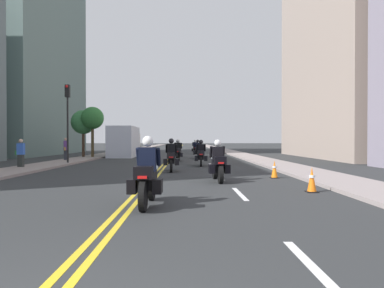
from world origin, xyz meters
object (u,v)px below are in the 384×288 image
motorcycle_1 (218,165)px  pedestrian_0 (66,149)px  street_tree_1 (83,122)px  traffic_cone_1 (274,169)px  traffic_cone_0 (312,180)px  traffic_light_near (68,110)px  motorcycle_0 (147,178)px  motorcycle_3 (201,155)px  street_tree_0 (92,119)px  motorcycle_7 (195,148)px  motorcycle_2 (171,158)px  pedestrian_1 (21,154)px  motorcycle_5 (198,151)px  parked_truck (125,143)px  motorcycle_4 (178,152)px  motorcycle_6 (177,149)px

motorcycle_1 → pedestrian_0: 15.94m
street_tree_1 → traffic_cone_1: bearing=-52.7°
traffic_cone_0 → traffic_light_near: bearing=133.1°
motorcycle_0 → motorcycle_3: motorcycle_0 is taller
motorcycle_1 → street_tree_0: (-9.25, 17.05, 2.77)m
motorcycle_7 → traffic_light_near: 18.33m
motorcycle_2 → pedestrian_1: 8.31m
motorcycle_1 → motorcycle_3: bearing=89.1°
motorcycle_5 → motorcycle_2: bearing=-96.3°
motorcycle_2 → traffic_cone_1: motorcycle_2 is taller
motorcycle_3 → traffic_cone_1: 7.45m
motorcycle_2 → street_tree_1: (-8.31, 13.47, 2.45)m
motorcycle_5 → parked_truck: 7.57m
motorcycle_1 → traffic_cone_0: size_ratio=2.95×
street_tree_1 → traffic_cone_0: bearing=-58.0°
motorcycle_1 → traffic_cone_1: 2.70m
motorcycle_7 → pedestrian_0: pedestrian_0 is taller
pedestrian_0 → street_tree_0: (0.71, 4.60, 2.52)m
motorcycle_7 → street_tree_1: size_ratio=0.50×
motorcycle_1 → motorcycle_4: motorcycle_4 is taller
motorcycle_1 → pedestrian_0: (-9.96, 12.44, 0.26)m
motorcycle_7 → traffic_cone_1: motorcycle_7 is taller
motorcycle_6 → traffic_cone_0: size_ratio=2.80×
motorcycle_2 → motorcycle_3: motorcycle_2 is taller
motorcycle_7 → street_tree_0: bearing=-137.0°
pedestrian_1 → motorcycle_7: bearing=-111.0°
traffic_light_near → street_tree_0: 7.70m
traffic_cone_1 → traffic_light_near: (-11.20, 8.21, 3.15)m
traffic_light_near → street_tree_0: traffic_light_near is taller
motorcycle_7 → pedestrian_0: bearing=-126.7°
pedestrian_0 → street_tree_1: bearing=178.9°
motorcycle_5 → street_tree_0: street_tree_0 is taller
motorcycle_0 → motorcycle_3: size_ratio=0.97×
motorcycle_0 → motorcycle_5: motorcycle_0 is taller
traffic_light_near → pedestrian_1: size_ratio=3.14×
pedestrian_0 → pedestrian_1: pedestrian_0 is taller
motorcycle_1 → motorcycle_6: size_ratio=1.05×
traffic_cone_1 → motorcycle_4: bearing=110.1°
motorcycle_2 → motorcycle_6: 16.83m
street_tree_0 → parked_truck: (2.27, 2.86, -2.14)m
motorcycle_5 → traffic_cone_1: 15.60m
motorcycle_5 → street_tree_0: size_ratio=0.49×
motorcycle_0 → traffic_cone_0: bearing=26.5°
motorcycle_4 → street_tree_0: size_ratio=0.51×
motorcycle_3 → motorcycle_7: motorcycle_7 is taller
street_tree_0 → motorcycle_4: bearing=-29.9°
motorcycle_2 → motorcycle_3: bearing=64.7°
street_tree_0 → parked_truck: bearing=51.5°
traffic_cone_0 → parked_truck: bearing=112.8°
motorcycle_7 → traffic_cone_0: size_ratio=2.79×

